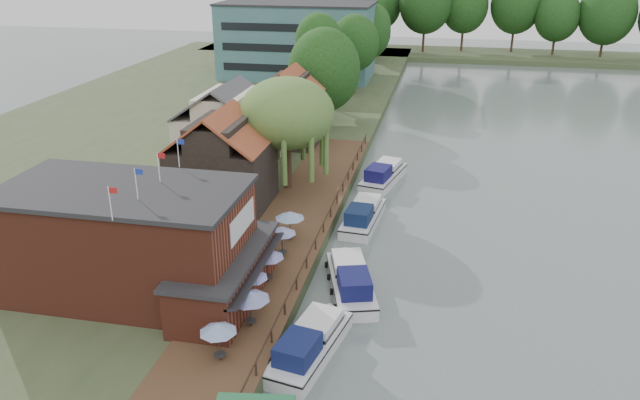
# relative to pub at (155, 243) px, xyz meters

# --- Properties ---
(ground) EXTENTS (260.00, 260.00, 0.00)m
(ground) POSITION_rel_pub_xyz_m (14.00, 1.00, -4.65)
(ground) COLOR #546160
(ground) RESTS_ON ground
(land_bank) EXTENTS (50.00, 140.00, 1.00)m
(land_bank) POSITION_rel_pub_xyz_m (-16.00, 36.00, -4.15)
(land_bank) COLOR #384728
(land_bank) RESTS_ON ground
(quay_deck) EXTENTS (6.00, 50.00, 0.10)m
(quay_deck) POSITION_rel_pub_xyz_m (6.00, 11.00, -3.60)
(quay_deck) COLOR #47301E
(quay_deck) RESTS_ON land_bank
(quay_rail) EXTENTS (0.20, 49.00, 1.00)m
(quay_rail) POSITION_rel_pub_xyz_m (8.70, 11.50, -3.15)
(quay_rail) COLOR black
(quay_rail) RESTS_ON land_bank
(pub) EXTENTS (20.00, 11.00, 7.30)m
(pub) POSITION_rel_pub_xyz_m (0.00, 0.00, 0.00)
(pub) COLOR maroon
(pub) RESTS_ON land_bank
(hotel_block) EXTENTS (25.40, 12.40, 12.30)m
(hotel_block) POSITION_rel_pub_xyz_m (-8.00, 71.00, 2.50)
(hotel_block) COLOR #38666B
(hotel_block) RESTS_ON land_bank
(cottage_a) EXTENTS (8.60, 7.60, 8.50)m
(cottage_a) POSITION_rel_pub_xyz_m (-1.00, 15.00, 0.60)
(cottage_a) COLOR black
(cottage_a) RESTS_ON land_bank
(cottage_b) EXTENTS (9.60, 8.60, 8.50)m
(cottage_b) POSITION_rel_pub_xyz_m (-4.00, 25.00, 0.60)
(cottage_b) COLOR beige
(cottage_b) RESTS_ON land_bank
(cottage_c) EXTENTS (7.60, 7.60, 8.50)m
(cottage_c) POSITION_rel_pub_xyz_m (0.00, 34.00, 0.60)
(cottage_c) COLOR black
(cottage_c) RESTS_ON land_bank
(willow) EXTENTS (8.60, 8.60, 10.43)m
(willow) POSITION_rel_pub_xyz_m (3.50, 20.00, 1.56)
(willow) COLOR #476B2D
(willow) RESTS_ON land_bank
(umbrella_0) EXTENTS (2.07, 2.07, 2.38)m
(umbrella_0) POSITION_rel_pub_xyz_m (6.38, -6.14, -2.36)
(umbrella_0) COLOR #1A4592
(umbrella_0) RESTS_ON quay_deck
(umbrella_1) EXTENTS (2.46, 2.46, 2.38)m
(umbrella_1) POSITION_rel_pub_xyz_m (7.03, -2.63, -2.36)
(umbrella_1) COLOR navy
(umbrella_1) RESTS_ON quay_deck
(umbrella_2) EXTENTS (2.14, 2.14, 2.38)m
(umbrella_2) POSITION_rel_pub_xyz_m (6.34, -0.18, -2.36)
(umbrella_2) COLOR #1C1F9A
(umbrella_2) RESTS_ON quay_deck
(umbrella_3) EXTENTS (2.29, 2.29, 2.38)m
(umbrella_3) POSITION_rel_pub_xyz_m (6.55, 2.67, -2.36)
(umbrella_3) COLOR #1B1D98
(umbrella_3) RESTS_ON quay_deck
(umbrella_4) EXTENTS (2.10, 2.10, 2.38)m
(umbrella_4) POSITION_rel_pub_xyz_m (6.56, 6.44, -2.36)
(umbrella_4) COLOR navy
(umbrella_4) RESTS_ON quay_deck
(umbrella_5) EXTENTS (2.29, 2.29, 2.38)m
(umbrella_5) POSITION_rel_pub_xyz_m (6.45, 9.18, -2.36)
(umbrella_5) COLOR navy
(umbrella_5) RESTS_ON quay_deck
(cruiser_0) EXTENTS (4.57, 9.39, 2.15)m
(cruiser_0) POSITION_rel_pub_xyz_m (10.78, -3.30, -3.58)
(cruiser_0) COLOR silver
(cruiser_0) RESTS_ON ground
(cruiser_1) EXTENTS (5.54, 9.77, 2.23)m
(cruiser_1) POSITION_rel_pub_xyz_m (11.96, 4.36, -3.54)
(cruiser_1) COLOR silver
(cruiser_1) RESTS_ON ground
(cruiser_2) EXTENTS (3.60, 9.15, 2.13)m
(cruiser_2) POSITION_rel_pub_xyz_m (11.22, 15.61, -3.59)
(cruiser_2) COLOR silver
(cruiser_2) RESTS_ON ground
(cruiser_3) EXTENTS (4.85, 9.60, 2.20)m
(cruiser_3) POSITION_rel_pub_xyz_m (11.82, 25.87, -3.55)
(cruiser_3) COLOR silver
(cruiser_3) RESTS_ON ground
(bank_tree_0) EXTENTS (8.98, 8.98, 11.92)m
(bank_tree_0) POSITION_rel_pub_xyz_m (2.29, 42.99, 2.31)
(bank_tree_0) COLOR #143811
(bank_tree_0) RESTS_ON land_bank
(bank_tree_1) EXTENTS (6.41, 6.41, 12.65)m
(bank_tree_1) POSITION_rel_pub_xyz_m (-0.39, 52.40, 2.68)
(bank_tree_1) COLOR #143811
(bank_tree_1) RESTS_ON land_bank
(bank_tree_2) EXTENTS (7.27, 7.27, 11.76)m
(bank_tree_2) POSITION_rel_pub_xyz_m (3.37, 60.35, 2.23)
(bank_tree_2) COLOR #143811
(bank_tree_2) RESTS_ON land_bank
(bank_tree_3) EXTENTS (8.44, 8.44, 11.95)m
(bank_tree_3) POSITION_rel_pub_xyz_m (2.84, 77.40, 2.32)
(bank_tree_3) COLOR #143811
(bank_tree_3) RESTS_ON land_bank
(bank_tree_4) EXTENTS (6.85, 6.85, 10.77)m
(bank_tree_4) POSITION_rel_pub_xyz_m (2.56, 88.53, 1.74)
(bank_tree_4) COLOR #143811
(bank_tree_4) RESTS_ON land_bank
(bank_tree_5) EXTENTS (6.34, 6.34, 13.03)m
(bank_tree_5) POSITION_rel_pub_xyz_m (1.11, 95.82, 2.86)
(bank_tree_5) COLOR #143811
(bank_tree_5) RESTS_ON land_bank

